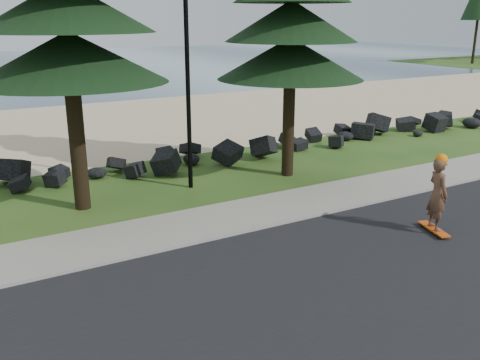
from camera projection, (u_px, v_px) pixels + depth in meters
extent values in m
plane|color=#244616|center=(241.00, 218.00, 14.56)|extent=(160.00, 160.00, 0.00)
cube|color=black|center=(353.00, 287.00, 10.84)|extent=(160.00, 7.00, 0.02)
cube|color=gray|center=(258.00, 227.00, 13.80)|extent=(160.00, 0.20, 0.10)
cube|color=gray|center=(237.00, 215.00, 14.71)|extent=(160.00, 2.00, 0.08)
cube|color=#D3B78C|center=(94.00, 127.00, 26.54)|extent=(160.00, 15.00, 0.01)
cylinder|color=black|center=(187.00, 61.00, 16.03)|extent=(0.14, 0.14, 8.00)
cube|color=#C8480B|center=(434.00, 229.00, 13.56)|extent=(0.59, 1.13, 0.04)
imported|color=brown|center=(438.00, 194.00, 13.29)|extent=(0.62, 0.77, 1.84)
sphere|color=orange|center=(442.00, 160.00, 13.03)|extent=(0.29, 0.29, 0.29)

